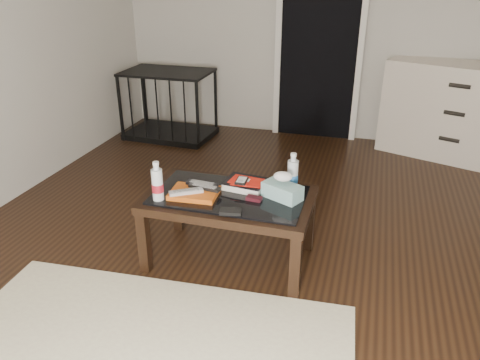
# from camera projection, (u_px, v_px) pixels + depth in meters

# --- Properties ---
(ground) EXTENTS (5.00, 5.00, 0.00)m
(ground) POSITION_uv_depth(u_px,v_px,m) (321.00, 265.00, 2.94)
(ground) COLOR black
(ground) RESTS_ON ground
(doorway) EXTENTS (0.90, 0.08, 2.07)m
(doorway) POSITION_uv_depth(u_px,v_px,m) (319.00, 40.00, 4.76)
(doorway) COLOR black
(doorway) RESTS_ON ground
(coffee_table) EXTENTS (1.00, 0.60, 0.46)m
(coffee_table) POSITION_uv_depth(u_px,v_px,m) (230.00, 204.00, 2.84)
(coffee_table) COLOR black
(coffee_table) RESTS_ON ground
(dresser) EXTENTS (1.30, 0.88, 0.90)m
(dresser) POSITION_uv_depth(u_px,v_px,m) (450.00, 111.00, 4.46)
(dresser) COLOR beige
(dresser) RESTS_ON ground
(pet_crate) EXTENTS (0.93, 0.65, 0.71)m
(pet_crate) POSITION_uv_depth(u_px,v_px,m) (170.00, 116.00, 5.06)
(pet_crate) COLOR black
(pet_crate) RESTS_ON ground
(magazines) EXTENTS (0.29, 0.23, 0.03)m
(magazines) POSITION_uv_depth(u_px,v_px,m) (194.00, 193.00, 2.80)
(magazines) COLOR #C85412
(magazines) RESTS_ON coffee_table
(remote_silver) EXTENTS (0.20, 0.15, 0.02)m
(remote_silver) POSITION_uv_depth(u_px,v_px,m) (186.00, 191.00, 2.75)
(remote_silver) COLOR #AEADB2
(remote_silver) RESTS_ON magazines
(remote_black_front) EXTENTS (0.20, 0.08, 0.02)m
(remote_black_front) POSITION_uv_depth(u_px,v_px,m) (205.00, 187.00, 2.81)
(remote_black_front) COLOR black
(remote_black_front) RESTS_ON magazines
(remote_black_back) EXTENTS (0.20, 0.07, 0.02)m
(remote_black_back) POSITION_uv_depth(u_px,v_px,m) (202.00, 184.00, 2.85)
(remote_black_back) COLOR black
(remote_black_back) RESTS_ON magazines
(textbook) EXTENTS (0.27, 0.23, 0.05)m
(textbook) POSITION_uv_depth(u_px,v_px,m) (245.00, 184.00, 2.89)
(textbook) COLOR black
(textbook) RESTS_ON coffee_table
(dvd_mailers) EXTENTS (0.21, 0.16, 0.01)m
(dvd_mailers) POSITION_uv_depth(u_px,v_px,m) (246.00, 181.00, 2.88)
(dvd_mailers) COLOR red
(dvd_mailers) RESTS_ON textbook
(ipod) EXTENTS (0.07, 0.11, 0.02)m
(ipod) POSITION_uv_depth(u_px,v_px,m) (242.00, 181.00, 2.85)
(ipod) COLOR black
(ipod) RESTS_ON dvd_mailers
(flip_phone) EXTENTS (0.09, 0.06, 0.02)m
(flip_phone) POSITION_uv_depth(u_px,v_px,m) (254.00, 198.00, 2.74)
(flip_phone) COLOR black
(flip_phone) RESTS_ON coffee_table
(wallet) EXTENTS (0.13, 0.09, 0.02)m
(wallet) POSITION_uv_depth(u_px,v_px,m) (231.00, 211.00, 2.60)
(wallet) COLOR black
(wallet) RESTS_ON coffee_table
(water_bottle_left) EXTENTS (0.07, 0.07, 0.24)m
(water_bottle_left) POSITION_uv_depth(u_px,v_px,m) (157.00, 181.00, 2.70)
(water_bottle_left) COLOR silver
(water_bottle_left) RESTS_ON coffee_table
(water_bottle_right) EXTENTS (0.08, 0.08, 0.24)m
(water_bottle_right) POSITION_uv_depth(u_px,v_px,m) (293.00, 172.00, 2.83)
(water_bottle_right) COLOR silver
(water_bottle_right) RESTS_ON coffee_table
(tissue_box) EXTENTS (0.26, 0.21, 0.09)m
(tissue_box) POSITION_uv_depth(u_px,v_px,m) (282.00, 191.00, 2.75)
(tissue_box) COLOR #22757F
(tissue_box) RESTS_ON coffee_table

